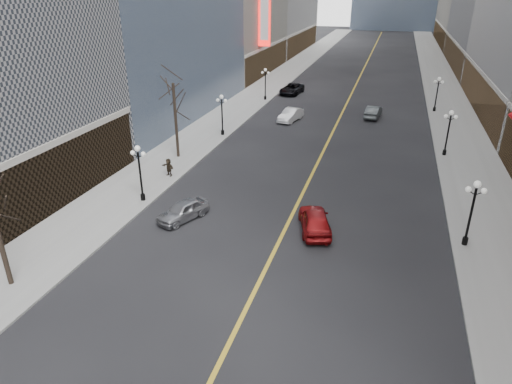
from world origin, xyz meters
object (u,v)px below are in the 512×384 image
Objects in this scene: streetlamp_east_2 at (449,128)px; car_sb_far at (373,112)px; car_sb_mid at (315,220)px; car_nb_far at (292,89)px; car_nb_mid at (291,115)px; streetlamp_east_3 at (437,91)px; car_nb_near at (183,210)px; streetlamp_east_1 at (473,207)px; streetlamp_west_2 at (222,111)px; streetlamp_west_1 at (140,168)px; streetlamp_west_3 at (265,81)px.

car_sb_far is at bearing 121.14° from streetlamp_east_2.
car_sb_far is (2.07, 31.54, -0.07)m from car_sb_mid.
streetlamp_east_2 is 31.42m from car_nb_far.
car_nb_mid is 0.96× the size of car_sb_mid.
car_nb_far is at bearing 131.56° from streetlamp_east_2.
streetlamp_east_3 is 42.49m from car_nb_near.
streetlamp_east_1 is 1.08× the size of car_nb_near.
streetlamp_west_2 is 23.37m from car_sb_mid.
car_sb_mid reaches higher than car_sb_far.
streetlamp_east_2 is at bearing 127.44° from car_sb_far.
car_nb_mid is at bearing 77.08° from streetlamp_west_1.
streetlamp_west_3 is 0.78× the size of car_nb_far.
streetlamp_west_1 is at bearing -91.06° from car_nb_mid.
car_sb_mid is 1.05× the size of car_sb_far.
car_nb_far reaches higher than car_nb_mid.
streetlamp_west_3 reaches higher than car_nb_near.
car_nb_far is 1.19× the size of car_sb_mid.
car_nb_near is (-19.28, -37.80, -2.19)m from streetlamp_east_3.
streetlamp_east_1 is 1.00× the size of streetlamp_east_2.
streetlamp_east_2 is at bearing -90.00° from streetlamp_east_3.
streetlamp_west_1 reaches higher than car_sb_far.
car_sb_mid is at bearing -175.62° from streetlamp_east_1.
streetlamp_east_1 and streetlamp_west_1 have the same top height.
car_sb_far is (15.87, 12.79, -2.14)m from streetlamp_west_2.
streetlamp_west_2 is at bearing -142.67° from streetlamp_east_3.
streetlamp_east_1 is at bearing -56.75° from streetlamp_west_3.
streetlamp_east_1 is 10.05m from car_sb_mid.
streetlamp_west_1 is at bearing -142.67° from streetlamp_east_2.
car_sb_mid is (-9.80, -0.75, -2.07)m from streetlamp_east_1.
streetlamp_east_2 is 0.98× the size of car_sb_far.
streetlamp_east_1 reaches higher than car_nb_far.
streetlamp_east_2 is at bearing 90.00° from streetlamp_east_1.
streetlamp_east_2 is 19.54m from car_nb_mid.
streetlamp_east_3 is (0.00, 18.00, 0.00)m from streetlamp_east_2.
streetlamp_east_3 is at bearing 40.86° from car_nb_mid.
car_nb_mid is at bearing 154.84° from streetlamp_east_2.
streetlamp_west_1 is 36.00m from streetlamp_west_3.
streetlamp_east_2 reaches higher than car_nb_mid.
car_sb_mid is (-9.80, -18.75, -2.07)m from streetlamp_east_2.
streetlamp_east_2 is 0.93× the size of car_sb_mid.
streetlamp_west_2 is 1.08× the size of car_nb_near.
streetlamp_east_2 is 21.26m from car_sb_mid.
streetlamp_east_1 reaches higher than car_nb_mid.
car_sb_far is (11.55, 32.59, 0.05)m from car_nb_near.
car_sb_mid is (13.80, -36.75, -2.07)m from streetlamp_west_3.
streetlamp_west_3 is (-23.60, 36.00, 0.00)m from streetlamp_east_1.
streetlamp_east_1 is at bearing -57.07° from car_nb_far.
streetlamp_west_3 is 0.98× the size of car_sb_far.
streetlamp_east_1 is 0.93× the size of car_sb_mid.
streetlamp_west_1 is 0.78× the size of car_nb_far.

